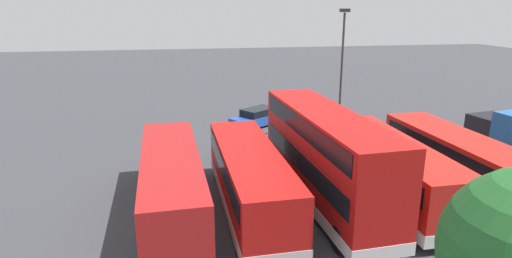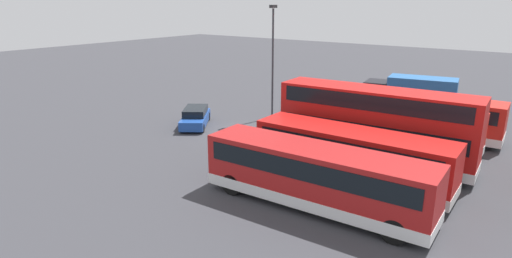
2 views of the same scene
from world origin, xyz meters
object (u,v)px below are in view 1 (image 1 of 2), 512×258
at_px(bus_single_deck_near_end, 464,164).
at_px(bus_single_deck_second, 392,168).
at_px(bus_single_deck_fourth, 250,178).
at_px(car_hatchback_silver, 257,117).
at_px(bus_double_decker_third, 325,155).
at_px(lamp_post_tall, 342,64).
at_px(bus_single_deck_fifth, 172,182).

relative_size(bus_single_deck_near_end, bus_single_deck_second, 1.10).
relative_size(bus_single_deck_fourth, car_hatchback_silver, 2.23).
height_order(bus_double_decker_third, lamp_post_tall, lamp_post_tall).
distance_m(bus_single_deck_second, bus_double_decker_third, 3.51).
distance_m(bus_single_deck_fifth, car_hatchback_silver, 15.80).
height_order(bus_double_decker_third, bus_single_deck_fifth, bus_double_decker_third).
distance_m(bus_single_deck_fourth, bus_single_deck_fifth, 3.59).
distance_m(bus_single_deck_near_end, bus_double_decker_third, 7.32).
bearing_deg(lamp_post_tall, bus_single_deck_second, 82.23).
xyz_separation_m(bus_single_deck_fifth, car_hatchback_silver, (-6.66, -14.30, -0.92)).
bearing_deg(car_hatchback_silver, lamp_post_tall, 147.38).
height_order(bus_single_deck_near_end, bus_single_deck_second, same).
bearing_deg(bus_single_deck_near_end, car_hatchback_silver, -61.80).
bearing_deg(bus_double_decker_third, bus_single_deck_fifth, 0.32).
xyz_separation_m(bus_single_deck_fourth, bus_single_deck_fifth, (3.58, -0.17, 0.00)).
bearing_deg(lamp_post_tall, bus_double_decker_third, 65.45).
bearing_deg(bus_single_deck_fifth, bus_double_decker_third, -179.68).
height_order(bus_single_deck_second, lamp_post_tall, lamp_post_tall).
height_order(bus_single_deck_fourth, lamp_post_tall, lamp_post_tall).
xyz_separation_m(bus_double_decker_third, car_hatchback_silver, (0.62, -14.25, -1.75)).
bearing_deg(bus_single_deck_second, car_hatchback_silver, -74.48).
xyz_separation_m(bus_single_deck_second, car_hatchback_silver, (4.02, -14.49, -0.92)).
bearing_deg(bus_double_decker_third, bus_single_deck_fourth, 3.23).
bearing_deg(bus_single_deck_fourth, bus_double_decker_third, -176.77).
bearing_deg(bus_single_deck_second, bus_double_decker_third, -3.97).
distance_m(bus_double_decker_third, lamp_post_tall, 12.12).
bearing_deg(bus_single_deck_fifth, bus_single_deck_second, 178.95).
bearing_deg(lamp_post_tall, bus_single_deck_fourth, 51.81).
bearing_deg(bus_single_deck_second, bus_single_deck_near_end, 177.07).
distance_m(bus_double_decker_third, bus_single_deck_fourth, 3.80).
height_order(bus_single_deck_fourth, bus_single_deck_fifth, same).
distance_m(bus_single_deck_near_end, lamp_post_tall, 11.97).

